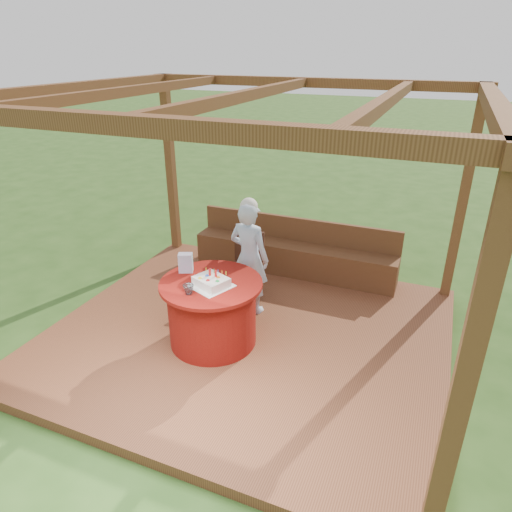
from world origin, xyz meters
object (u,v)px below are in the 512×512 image
at_px(bench, 294,255).
at_px(birthday_cake, 211,282).
at_px(gift_bag, 186,263).
at_px(table, 212,312).
at_px(chair, 248,261).
at_px(elderly_woman, 249,256).
at_px(drinking_glass, 188,289).

distance_m(bench, birthday_cake, 2.20).
xyz_separation_m(bench, birthday_cake, (-0.24, -2.12, 0.55)).
distance_m(bench, gift_bag, 2.12).
xyz_separation_m(table, birthday_cake, (0.05, -0.08, 0.43)).
bearing_deg(bench, gift_bag, -109.18).
bearing_deg(chair, elderly_woman, -64.77).
bearing_deg(drinking_glass, bench, 80.79).
bearing_deg(birthday_cake, gift_bag, 154.94).
relative_size(elderly_woman, drinking_glass, 13.22).
distance_m(bench, table, 2.07).
bearing_deg(chair, bench, 65.59).
xyz_separation_m(bench, table, (-0.29, -2.04, 0.12)).
relative_size(table, chair, 1.32).
relative_size(bench, chair, 3.52).
relative_size(table, birthday_cake, 2.24).
bearing_deg(elderly_woman, chair, 115.23).
relative_size(elderly_woman, gift_bag, 6.73).
bearing_deg(elderly_woman, table, -97.29).
relative_size(bench, elderly_woman, 2.02).
relative_size(birthday_cake, drinking_glass, 4.46).
xyz_separation_m(bench, elderly_woman, (-0.19, -1.23, 0.48)).
bearing_deg(drinking_glass, birthday_cake, 59.76).
xyz_separation_m(bench, drinking_glass, (-0.38, -2.36, 0.55)).
xyz_separation_m(birthday_cake, gift_bag, (-0.42, 0.20, 0.06)).
height_order(table, birthday_cake, birthday_cake).
xyz_separation_m(table, drinking_glass, (-0.09, -0.32, 0.43)).
distance_m(bench, chair, 0.93).
distance_m(table, birthday_cake, 0.44).
height_order(chair, birthday_cake, birthday_cake).
bearing_deg(table, drinking_glass, -106.06).
relative_size(bench, table, 2.67).
relative_size(chair, drinking_glass, 7.57).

